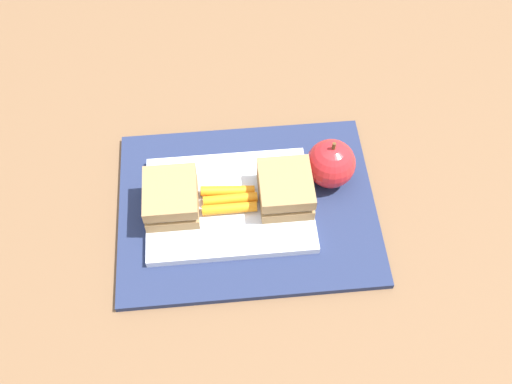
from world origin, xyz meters
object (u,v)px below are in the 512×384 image
(sandwich_half_left, at_px, (171,198))
(carrot_sticks_bundle, at_px, (229,199))
(apple, at_px, (331,164))
(food_tray, at_px, (229,204))
(sandwich_half_right, at_px, (285,189))

(sandwich_half_left, bearing_deg, carrot_sticks_bundle, -0.25)
(carrot_sticks_bundle, xyz_separation_m, apple, (0.15, 0.04, 0.02))
(food_tray, distance_m, sandwich_half_right, 0.08)
(sandwich_half_right, distance_m, apple, 0.08)
(food_tray, bearing_deg, sandwich_half_left, 180.00)
(sandwich_half_left, bearing_deg, apple, 9.15)
(carrot_sticks_bundle, distance_m, apple, 0.15)
(apple, bearing_deg, sandwich_half_left, -170.85)
(sandwich_half_left, xyz_separation_m, apple, (0.22, 0.04, 0.00))
(food_tray, bearing_deg, sandwich_half_right, 0.00)
(sandwich_half_right, relative_size, apple, 0.99)
(food_tray, relative_size, sandwich_half_left, 2.88)
(food_tray, xyz_separation_m, apple, (0.15, 0.04, 0.03))
(sandwich_half_right, bearing_deg, sandwich_half_left, 180.00)
(food_tray, height_order, apple, apple)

